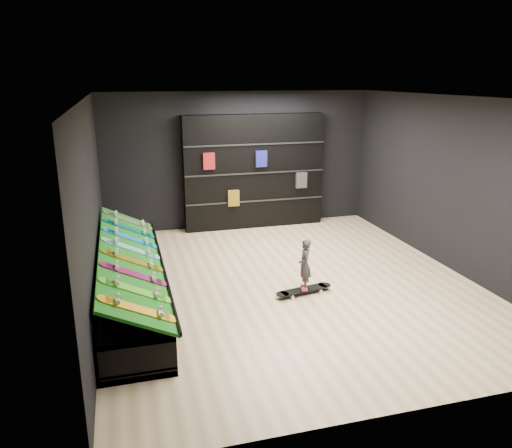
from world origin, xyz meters
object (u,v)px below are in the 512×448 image
object	(u,v)px
display_rack	(130,285)
child	(304,274)
back_shelving	(254,172)
floor_skateboard	(304,291)

from	to	relation	value
display_rack	child	xyz separation A→B (m)	(2.64, -0.51, 0.09)
back_shelving	floor_skateboard	xyz separation A→B (m)	(-0.22, -3.83, -1.22)
child	back_shelving	bearing A→B (deg)	-169.24
display_rack	child	size ratio (longest dim) A/B	9.15
floor_skateboard	display_rack	bearing A→B (deg)	157.63
display_rack	back_shelving	size ratio (longest dim) A/B	1.43
display_rack	floor_skateboard	distance (m)	2.70
back_shelving	child	size ratio (longest dim) A/B	6.41
back_shelving	child	distance (m)	3.95
floor_skateboard	child	size ratio (longest dim) A/B	1.99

